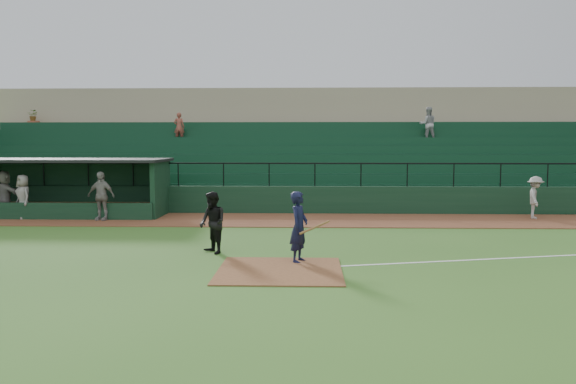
{
  "coord_description": "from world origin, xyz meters",
  "views": [
    {
      "loc": [
        0.65,
        -14.49,
        3.11
      ],
      "look_at": [
        0.0,
        5.0,
        1.4
      ],
      "focal_mm": 35.4,
      "sensor_mm": 36.0,
      "label": 1
    }
  ],
  "objects": [
    {
      "name": "ground",
      "position": [
        0.0,
        0.0,
        0.0
      ],
      "size": [
        90.0,
        90.0,
        0.0
      ],
      "primitive_type": "plane",
      "color": "#325E1E",
      "rests_on": "ground"
    },
    {
      "name": "warning_track",
      "position": [
        0.0,
        8.0,
        0.01
      ],
      "size": [
        40.0,
        4.0,
        0.03
      ],
      "primitive_type": "cube",
      "color": "brown",
      "rests_on": "ground"
    },
    {
      "name": "home_plate_dirt",
      "position": [
        0.0,
        -1.0,
        0.01
      ],
      "size": [
        3.0,
        3.0,
        0.03
      ],
      "primitive_type": "cube",
      "color": "brown",
      "rests_on": "ground"
    },
    {
      "name": "foul_line",
      "position": [
        8.0,
        1.2,
        0.01
      ],
      "size": [
        17.49,
        4.44,
        0.01
      ],
      "primitive_type": "cube",
      "rotation": [
        0.0,
        0.0,
        0.24
      ],
      "color": "white",
      "rests_on": "ground"
    },
    {
      "name": "stadium_structure",
      "position": [
        -0.0,
        16.46,
        2.3
      ],
      "size": [
        38.0,
        13.08,
        6.4
      ],
      "color": "#10311D",
      "rests_on": "ground"
    },
    {
      "name": "dugout",
      "position": [
        -9.75,
        9.56,
        1.33
      ],
      "size": [
        8.9,
        3.2,
        2.42
      ],
      "color": "#10311D",
      "rests_on": "ground"
    },
    {
      "name": "batter_at_plate",
      "position": [
        0.45,
        0.03,
        0.93
      ],
      "size": [
        1.11,
        0.78,
        1.85
      ],
      "color": "black",
      "rests_on": "ground"
    },
    {
      "name": "umpire",
      "position": [
        -1.99,
        1.15,
        0.87
      ],
      "size": [
        1.03,
        1.07,
        1.74
      ],
      "primitive_type": "imported",
      "rotation": [
        0.0,
        0.0,
        -0.92
      ],
      "color": "black",
      "rests_on": "ground"
    },
    {
      "name": "runner",
      "position": [
        9.89,
        8.65,
        0.89
      ],
      "size": [
        0.96,
        1.26,
        1.72
      ],
      "primitive_type": "imported",
      "rotation": [
        0.0,
        0.0,
        1.25
      ],
      "color": "#9F9995",
      "rests_on": "warning_track"
    },
    {
      "name": "dugout_player_a",
      "position": [
        -7.5,
        7.6,
        1.0
      ],
      "size": [
        1.2,
        0.66,
        1.93
      ],
      "primitive_type": "imported",
      "rotation": [
        0.0,
        0.0,
        -0.17
      ],
      "color": "gray",
      "rests_on": "warning_track"
    },
    {
      "name": "dugout_player_b",
      "position": [
        -10.82,
        7.96,
        0.92
      ],
      "size": [
        1.03,
        0.99,
        1.78
      ],
      "primitive_type": "imported",
      "rotation": [
        0.0,
        0.0,
        -0.69
      ],
      "color": "gray",
      "rests_on": "warning_track"
    },
    {
      "name": "dugout_player_c",
      "position": [
        -12.01,
        8.76,
        0.98
      ],
      "size": [
        1.82,
        1.33,
        1.91
      ],
      "primitive_type": "imported",
      "rotation": [
        0.0,
        0.0,
        2.65
      ],
      "color": "#A8A39D",
      "rests_on": "warning_track"
    }
  ]
}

